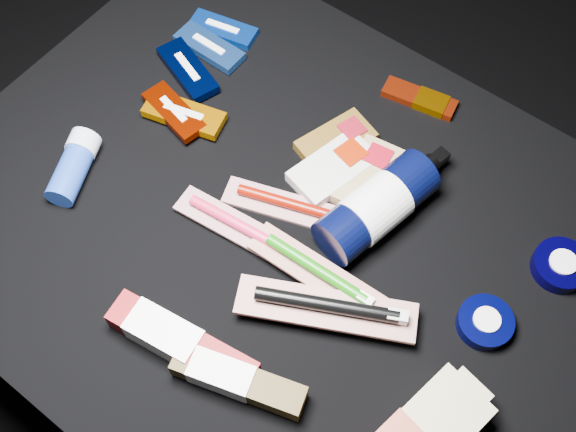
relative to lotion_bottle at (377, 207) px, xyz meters
The scene contains 21 objects.
ground 0.46m from the lotion_bottle, 140.96° to the right, with size 3.00×3.00×0.00m, color black.
cloth_table 0.28m from the lotion_bottle, 140.96° to the right, with size 0.98×0.78×0.40m, color black.
luna_bar_0 0.43m from the lotion_bottle, 160.24° to the left, with size 0.12×0.07×0.01m.
luna_bar_1 0.40m from the lotion_bottle, 165.89° to the left, with size 0.12×0.05×0.02m.
luna_bar_2 0.39m from the lotion_bottle, behind, with size 0.13×0.08×0.02m.
luna_bar_3 0.33m from the lotion_bottle, behind, with size 0.13×0.08×0.02m.
luna_bar_4 0.35m from the lotion_bottle, behind, with size 0.12×0.07×0.01m.
clif_bar_0 0.14m from the lotion_bottle, 147.07° to the left, with size 0.09×0.13×0.02m.
clif_bar_1 0.10m from the lotion_bottle, 159.44° to the left, with size 0.10×0.14×0.02m.
clif_bar_2 0.08m from the lotion_bottle, 129.82° to the left, with size 0.08×0.13×0.02m.
power_bar 0.23m from the lotion_bottle, 104.30° to the left, with size 0.12×0.06×0.01m.
lotion_bottle is the anchor object (origin of this frame).
cream_tin_upper 0.26m from the lotion_bottle, 19.87° to the left, with size 0.08×0.08×0.02m.
cream_tin_lower 0.21m from the lotion_bottle, 12.55° to the right, with size 0.07×0.07×0.02m.
deodorant_stick 0.44m from the lotion_bottle, 152.75° to the right, with size 0.09×0.12×0.05m.
toothbrush_pack_0 0.12m from the lotion_bottle, 151.23° to the right, with size 0.20×0.10×0.02m.
toothbrush_pack_1 0.20m from the lotion_bottle, 137.45° to the right, with size 0.19×0.06×0.02m.
toothbrush_pack_2 0.13m from the lotion_bottle, 94.71° to the right, with size 0.20×0.05×0.02m.
toothbrush_pack_3 0.16m from the lotion_bottle, 78.45° to the right, with size 0.24×0.16×0.03m.
toothpaste_carton_red 0.33m from the lotion_bottle, 107.64° to the right, with size 0.21×0.07×0.04m.
toothpaste_carton_green 0.31m from the lotion_bottle, 91.80° to the right, with size 0.17×0.09×0.03m.
Camera 1 is at (0.31, -0.38, 1.31)m, focal length 45.00 mm.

